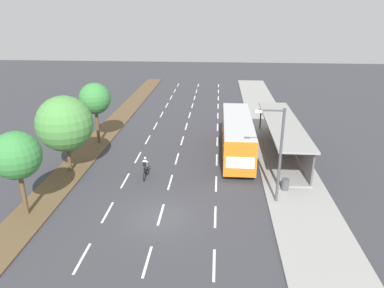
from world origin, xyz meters
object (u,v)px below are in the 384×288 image
Objects in this scene: bus at (237,133)px; median_tree_nearest at (16,156)px; trash_bin at (285,184)px; cyclist at (145,168)px; median_tree_second at (65,124)px; median_tree_third at (95,99)px; streetlight at (278,150)px; bus_shelter at (285,135)px.

bus is 17.87m from median_tree_nearest.
trash_bin is at bearing -64.70° from bus.
cyclist is 7.11m from median_tree_second.
median_tree_third is 6.87× the size of trash_bin.
streetlight is at bearing -75.62° from bus.
cyclist is at bearing -144.04° from bus.
median_tree_third reaches higher than bus_shelter.
bus reaches higher than trash_bin.
streetlight is (15.94, 2.76, -0.23)m from median_tree_nearest.
bus is at bearing 115.30° from trash_bin.
median_tree_nearest is 17.90m from trash_bin.
cyclist is 0.33× the size of median_tree_nearest.
bus is at bearing 35.96° from cyclist.
cyclist is 10.06m from median_tree_third.
cyclist is 0.31× the size of median_tree_third.
streetlight is at bearing -103.32° from bus_shelter.
median_tree_nearest is at bearing -140.84° from bus.
streetlight reaches higher than bus.
median_tree_third is at bearing 130.21° from cyclist.
streetlight is (15.47, -10.34, -0.58)m from median_tree_third.
median_tree_nearest reaches higher than bus_shelter.
bus_shelter is 9.39m from streetlight.
median_tree_third is at bearing 87.98° from median_tree_nearest.
median_tree_nearest is 0.85× the size of streetlight.
streetlight reaches higher than median_tree_third.
cyclist is at bearing 42.41° from median_tree_nearest.
bus_shelter is 21.62m from median_tree_nearest.
median_tree_nearest is (-6.51, -5.94, 3.33)m from cyclist.
median_tree_third reaches higher than cyclist.
median_tree_second is (-17.82, -5.13, 2.21)m from bus_shelter.
median_tree_third is at bearing 87.98° from median_tree_second.
median_tree_second reaches higher than bus.
median_tree_nearest is (-18.05, -11.68, 2.26)m from bus_shelter.
bus_shelter is 16.64× the size of trash_bin.
trash_bin is at bearing 58.58° from streetlight.
median_tree_second reaches higher than median_tree_third.
median_tree_third is at bearing 171.96° from bus.
streetlight reaches higher than median_tree_second.
streetlight reaches higher than cyclist.
median_tree_nearest is at bearing -165.32° from trash_bin.
trash_bin is at bearing -7.16° from median_tree_second.
bus_shelter is 2.31× the size of median_tree_second.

